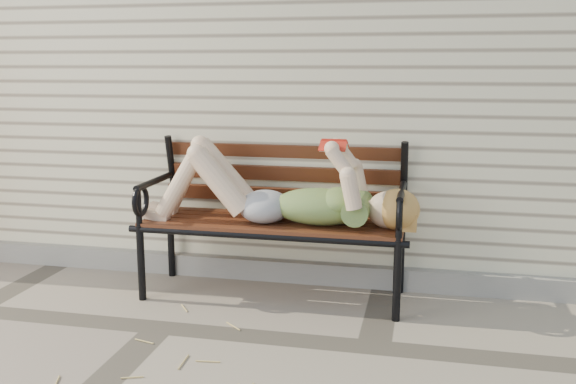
# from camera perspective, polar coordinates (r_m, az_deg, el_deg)

# --- Properties ---
(ground) EXTENTS (80.00, 80.00, 0.00)m
(ground) POSITION_cam_1_polar(r_m,az_deg,el_deg) (3.92, -11.31, -11.73)
(ground) COLOR gray
(ground) RESTS_ON ground
(house_wall) EXTENTS (8.00, 4.00, 3.00)m
(house_wall) POSITION_cam_1_polar(r_m,az_deg,el_deg) (6.47, -1.00, 11.13)
(house_wall) COLOR #F3E9BE
(house_wall) RESTS_ON ground
(foundation_strip) EXTENTS (8.00, 0.10, 0.15)m
(foundation_strip) POSITION_cam_1_polar(r_m,az_deg,el_deg) (4.74, -6.65, -6.52)
(foundation_strip) COLOR gray
(foundation_strip) RESTS_ON ground
(garden_bench) EXTENTS (1.87, 0.74, 1.21)m
(garden_bench) POSITION_cam_1_polar(r_m,az_deg,el_deg) (4.26, -1.00, -0.10)
(garden_bench) COLOR black
(garden_bench) RESTS_ON ground
(reading_woman) EXTENTS (1.76, 0.40, 0.55)m
(reading_woman) POSITION_cam_1_polar(r_m,az_deg,el_deg) (4.11, -1.27, 0.05)
(reading_woman) COLOR #0A3B46
(reading_woman) RESTS_ON ground
(straw_scatter) EXTENTS (2.86, 1.71, 0.01)m
(straw_scatter) POSITION_cam_1_polar(r_m,az_deg,el_deg) (3.86, -24.06, -12.81)
(straw_scatter) COLOR tan
(straw_scatter) RESTS_ON ground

